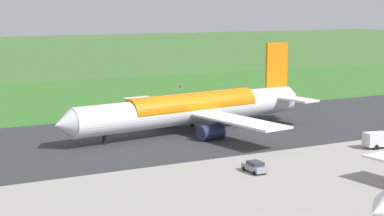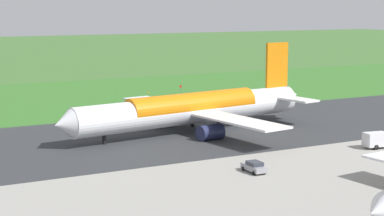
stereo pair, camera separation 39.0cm
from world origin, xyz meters
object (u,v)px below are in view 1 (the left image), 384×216
at_px(service_truck_fuel, 380,140).
at_px(traffic_cone_orange, 147,92).
at_px(no_stopping_sign, 180,89).
at_px(service_car_ops, 255,167).
at_px(airliner_main, 194,109).

bearing_deg(service_truck_fuel, traffic_cone_orange, -85.75).
xyz_separation_m(service_truck_fuel, traffic_cone_orange, (5.89, -79.36, -1.13)).
relative_size(service_truck_fuel, no_stopping_sign, 2.49).
bearing_deg(no_stopping_sign, service_truck_fuel, 89.71).
relative_size(service_car_ops, traffic_cone_orange, 7.70).
xyz_separation_m(airliner_main, traffic_cone_orange, (-14.41, -52.95, -4.08)).
relative_size(service_truck_fuel, traffic_cone_orange, 11.09).
bearing_deg(service_truck_fuel, service_car_ops, 7.08).
bearing_deg(service_truck_fuel, airliner_main, -52.45).
xyz_separation_m(airliner_main, service_truck_fuel, (-20.30, 26.41, -2.95)).
bearing_deg(no_stopping_sign, traffic_cone_orange, -47.77).
distance_m(service_truck_fuel, no_stopping_sign, 72.47).
relative_size(airliner_main, service_car_ops, 12.77).
bearing_deg(traffic_cone_orange, service_truck_fuel, 94.25).
bearing_deg(service_truck_fuel, no_stopping_sign, -90.29).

